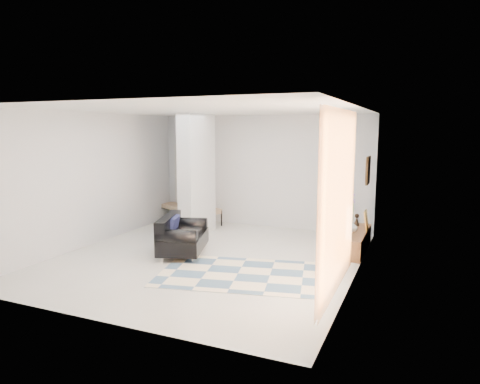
% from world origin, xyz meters
% --- Properties ---
extents(floor, '(6.00, 6.00, 0.00)m').
position_xyz_m(floor, '(0.00, 0.00, 0.00)').
color(floor, beige).
rests_on(floor, ground).
extents(ceiling, '(6.00, 6.00, 0.00)m').
position_xyz_m(ceiling, '(0.00, 0.00, 2.80)').
color(ceiling, white).
rests_on(ceiling, wall_back).
extents(wall_back, '(6.00, 0.00, 6.00)m').
position_xyz_m(wall_back, '(0.00, 3.00, 1.40)').
color(wall_back, silver).
rests_on(wall_back, ground).
extents(wall_front, '(6.00, 0.00, 6.00)m').
position_xyz_m(wall_front, '(0.00, -3.00, 1.40)').
color(wall_front, silver).
rests_on(wall_front, ground).
extents(wall_left, '(0.00, 6.00, 6.00)m').
position_xyz_m(wall_left, '(-2.75, 0.00, 1.40)').
color(wall_left, silver).
rests_on(wall_left, ground).
extents(wall_right, '(0.00, 6.00, 6.00)m').
position_xyz_m(wall_right, '(2.75, 0.00, 1.40)').
color(wall_right, silver).
rests_on(wall_right, ground).
extents(partition_column, '(0.35, 1.20, 2.80)m').
position_xyz_m(partition_column, '(-1.10, 1.60, 1.40)').
color(partition_column, silver).
rests_on(partition_column, floor).
extents(hallway_door, '(0.85, 0.06, 2.04)m').
position_xyz_m(hallway_door, '(-2.10, 2.96, 1.02)').
color(hallway_door, silver).
rests_on(hallway_door, floor).
extents(curtain, '(0.00, 2.55, 2.55)m').
position_xyz_m(curtain, '(2.67, -1.15, 1.45)').
color(curtain, '#FF9C43').
rests_on(curtain, wall_right).
extents(wall_art, '(0.04, 0.45, 0.55)m').
position_xyz_m(wall_art, '(2.72, 1.61, 1.65)').
color(wall_art, '#38240F').
rests_on(wall_art, wall_right).
extents(media_console, '(0.45, 1.69, 0.80)m').
position_xyz_m(media_console, '(2.52, 1.61, 0.21)').
color(media_console, brown).
rests_on(media_console, floor).
extents(loveseat, '(1.16, 1.53, 0.76)m').
position_xyz_m(loveseat, '(-0.62, 0.03, 0.37)').
color(loveseat, silver).
rests_on(loveseat, floor).
extents(daybed, '(1.95, 1.44, 0.77)m').
position_xyz_m(daybed, '(-1.91, 2.63, 0.41)').
color(daybed, black).
rests_on(daybed, floor).
extents(area_rug, '(2.97, 2.30, 0.01)m').
position_xyz_m(area_rug, '(0.90, -0.64, 0.01)').
color(area_rug, beige).
rests_on(area_rug, floor).
extents(cylinder_lamp, '(0.12, 0.12, 0.63)m').
position_xyz_m(cylinder_lamp, '(2.50, 0.89, 0.72)').
color(cylinder_lamp, white).
rests_on(cylinder_lamp, media_console).
extents(bronze_figurine, '(0.13, 0.13, 0.25)m').
position_xyz_m(bronze_figurine, '(2.47, 2.16, 0.53)').
color(bronze_figurine, black).
rests_on(bronze_figurine, media_console).
extents(vase, '(0.21, 0.21, 0.21)m').
position_xyz_m(vase, '(2.47, 1.58, 0.50)').
color(vase, white).
rests_on(vase, media_console).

